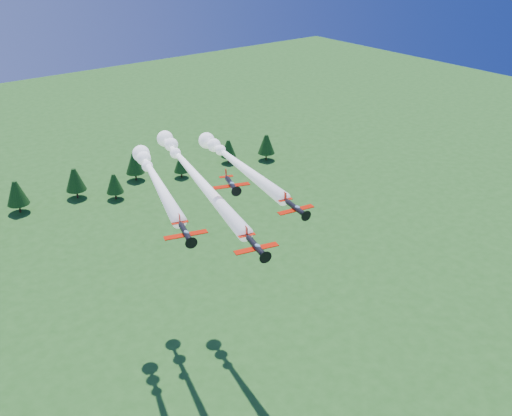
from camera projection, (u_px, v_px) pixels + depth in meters
ground at (244, 412)px, 114.53m from camera, size 600.00×600.00×0.00m
plane_lead at (191, 171)px, 113.26m from camera, size 18.29×56.61×3.70m
plane_left at (154, 176)px, 111.79m from camera, size 16.36×41.81×3.70m
plane_right at (234, 161)px, 119.20m from camera, size 12.04×43.58×3.70m
plane_slot at (231, 184)px, 100.50m from camera, size 6.59×7.37×2.33m
treeline at (63, 190)px, 193.42m from camera, size 174.77×21.15×11.43m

